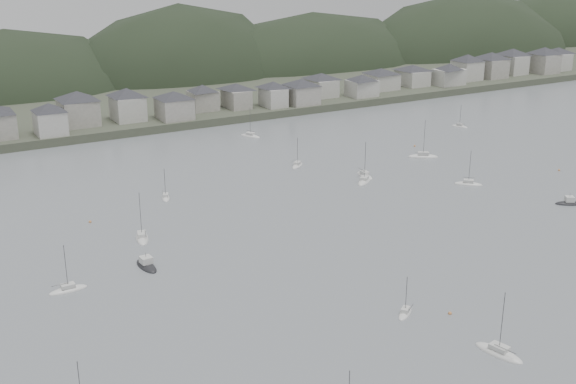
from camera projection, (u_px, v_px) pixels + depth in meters
ground at (511, 352)px, 120.27m from camera, size 900.00×900.00×0.00m
far_shore_land at (70, 78)px, 362.08m from camera, size 900.00×250.00×3.00m
forested_ridge at (96, 112)px, 347.45m from camera, size 851.55×103.94×102.57m
waterfront_town at (263, 91)px, 291.86m from camera, size 451.48×28.46×12.92m
sailboat_lead at (460, 126)px, 270.24m from camera, size 4.30×6.81×8.92m
moored_fleet at (269, 253)px, 158.66m from camera, size 236.81×177.95×13.59m
motor_launch_near at (569, 203)px, 188.99m from camera, size 7.39×5.97×3.72m
motor_launch_far at (146, 266)px, 152.08m from camera, size 3.54×8.39×3.95m
mooring_buoys at (427, 213)px, 182.30m from camera, size 135.21×108.17×0.70m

